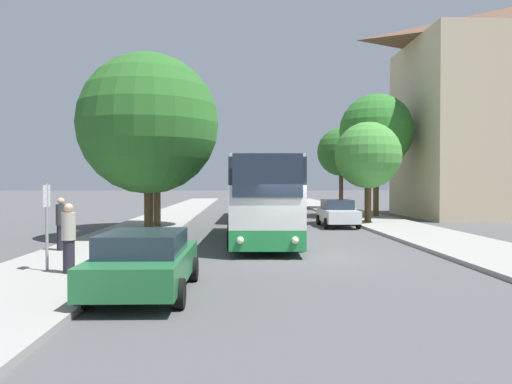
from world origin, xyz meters
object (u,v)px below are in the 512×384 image
Objects in this scene: pedestrian_walking_back at (61,223)px; tree_left_near at (148,124)px; bus_stop_sign at (47,216)px; tree_left_far at (157,131)px; parked_car_right_near at (337,213)px; parked_car_left_curb at (145,261)px; pedestrian_waiting_near at (69,238)px; bus_front at (265,198)px; tree_right_near at (376,131)px; tree_right_far at (368,155)px; tree_right_mid at (341,152)px; bus_middle at (255,194)px.

pedestrian_walking_back is 6.68m from tree_left_near.
bus_stop_sign is 0.29× the size of tree_left_near.
parked_car_right_near is at bearing 5.21° from tree_left_far.
pedestrian_waiting_near is (-2.36, 1.90, 0.33)m from parked_car_left_curb.
pedestrian_waiting_near is 10.20m from tree_left_near.
tree_left_near is at bearing 31.78° from parked_car_right_near.
pedestrian_walking_back is at bearing 123.36° from parked_car_left_curb.
bus_front is 5.91× the size of pedestrian_walking_back.
parked_car_right_near is 9.68m from tree_right_near.
tree_left_far is at bearing -170.28° from tree_right_far.
tree_right_mid reaches higher than pedestrian_walking_back.
parked_car_left_curb is (-3.34, -23.97, -0.96)m from bus_middle.
bus_middle is at bearing -179.65° from tree_right_near.
bus_stop_sign is 1.27× the size of pedestrian_walking_back.
bus_front is 1.26× the size of tree_right_near.
parked_car_right_near is 0.73× the size of tree_right_far.
bus_front is at bearing 56.89° from parked_car_right_near.
bus_stop_sign is at bearing -131.39° from pedestrian_waiting_near.
tree_right_mid reaches higher than parked_car_right_near.
tree_right_far reaches higher than pedestrian_waiting_near.
tree_right_mid is 1.26× the size of tree_right_far.
pedestrian_waiting_near is 20.79m from tree_right_far.
tree_right_near is (16.18, 17.58, 5.16)m from pedestrian_walking_back.
tree_right_near is at bearing 63.98° from parked_car_left_curb.
tree_left_near is 0.94× the size of tree_right_near.
tree_left_near is (-5.21, 0.95, 3.32)m from bus_front.
tree_left_far is (-5.70, -7.71, 3.71)m from bus_middle.
parked_car_left_curb is at bearing 12.77° from pedestrian_walking_back.
tree_right_near is 6.36m from tree_right_far.
bus_stop_sign is 26.88m from tree_right_near.
tree_right_near is at bearing -89.52° from tree_right_mid.
tree_right_mid is at bearing 90.48° from tree_right_near.
tree_left_near reaches higher than tree_left_far.
pedestrian_waiting_near is 0.23× the size of tree_left_far.
bus_stop_sign is (-6.35, -8.02, -0.25)m from bus_front.
bus_middle reaches higher than parked_car_right_near.
bus_front is 10.74m from tree_right_far.
tree_left_far is (-5.65, 5.98, 3.55)m from bus_front.
tree_right_far is at bearing -150.11° from parked_car_right_near.
bus_middle is at bearing 67.55° from tree_left_near.
bus_front is 13.69m from bus_middle.
bus_stop_sign is (-3.07, 2.26, 0.88)m from parked_car_left_curb.
parked_car_right_near is (4.59, 6.91, -1.07)m from bus_front.
bus_front reaches higher than bus_middle.
pedestrian_walking_back is at bearing 42.24° from parked_car_right_near.
parked_car_right_near is 11.27m from tree_left_far.
parked_car_left_curb is 27.42m from tree_right_near.
tree_right_mid reaches higher than bus_middle.
tree_right_mid reaches higher than parked_car_left_curb.
pedestrian_walking_back is at bearing -118.75° from tree_right_mid.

